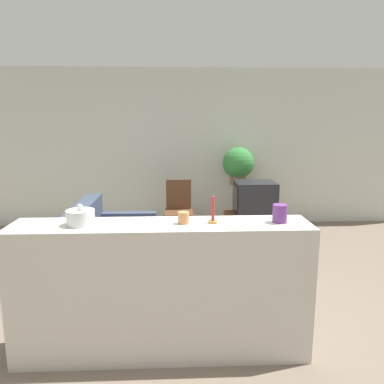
# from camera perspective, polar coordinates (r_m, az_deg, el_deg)

# --- Properties ---
(ground_plane) EXTENTS (14.00, 14.00, 0.00)m
(ground_plane) POSITION_cam_1_polar(r_m,az_deg,el_deg) (3.62, -4.21, -19.67)
(ground_plane) COLOR #756656
(wall_back) EXTENTS (9.00, 0.06, 2.70)m
(wall_back) POSITION_cam_1_polar(r_m,az_deg,el_deg) (6.56, -3.56, 6.67)
(wall_back) COLOR silver
(wall_back) RESTS_ON ground_plane
(couch) EXTENTS (0.94, 1.64, 0.84)m
(couch) POSITION_cam_1_polar(r_m,az_deg,el_deg) (4.66, -12.45, -8.85)
(couch) COLOR #384256
(couch) RESTS_ON ground_plane
(tv_stand) EXTENTS (0.88, 0.55, 0.43)m
(tv_stand) POSITION_cam_1_polar(r_m,az_deg,el_deg) (5.86, 9.44, -5.27)
(tv_stand) COLOR brown
(tv_stand) RESTS_ON ground_plane
(television) EXTENTS (0.61, 0.52, 0.49)m
(television) POSITION_cam_1_polar(r_m,az_deg,el_deg) (5.75, 9.52, -0.86)
(television) COLOR #232328
(television) RESTS_ON tv_stand
(wooden_chair) EXTENTS (0.44, 0.44, 0.91)m
(wooden_chair) POSITION_cam_1_polar(r_m,az_deg,el_deg) (5.89, -2.03, -2.28)
(wooden_chair) COLOR brown
(wooden_chair) RESTS_ON ground_plane
(plant_stand) EXTENTS (0.13, 0.13, 0.76)m
(plant_stand) POSITION_cam_1_polar(r_m,az_deg,el_deg) (6.42, 6.90, -2.24)
(plant_stand) COLOR brown
(plant_stand) RESTS_ON ground_plane
(potted_plant) EXTENTS (0.52, 0.52, 0.63)m
(potted_plant) POSITION_cam_1_polar(r_m,az_deg,el_deg) (6.30, 7.06, 4.24)
(potted_plant) COLOR #8E5B3D
(potted_plant) RESTS_ON plant_stand
(foreground_counter) EXTENTS (2.29, 0.44, 1.07)m
(foreground_counter) POSITION_cam_1_polar(r_m,az_deg,el_deg) (3.04, -4.55, -14.58)
(foreground_counter) COLOR beige
(foreground_counter) RESTS_ON ground_plane
(decorative_bowl) EXTENTS (0.21, 0.21, 0.16)m
(decorative_bowl) POSITION_cam_1_polar(r_m,az_deg,el_deg) (2.92, -16.64, -3.70)
(decorative_bowl) COLOR silver
(decorative_bowl) RESTS_ON foreground_counter
(candle_jar) EXTENTS (0.09, 0.09, 0.09)m
(candle_jar) POSITION_cam_1_polar(r_m,az_deg,el_deg) (2.84, -1.31, -3.94)
(candle_jar) COLOR #C6844C
(candle_jar) RESTS_ON foreground_counter
(candlestick) EXTENTS (0.07, 0.07, 0.21)m
(candlestick) POSITION_cam_1_polar(r_m,az_deg,el_deg) (2.85, 3.21, -3.50)
(candlestick) COLOR #B7933D
(candlestick) RESTS_ON foreground_counter
(coffee_tin) EXTENTS (0.11, 0.11, 0.14)m
(coffee_tin) POSITION_cam_1_polar(r_m,az_deg,el_deg) (2.94, 13.23, -3.20)
(coffee_tin) COLOR #66337F
(coffee_tin) RESTS_ON foreground_counter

